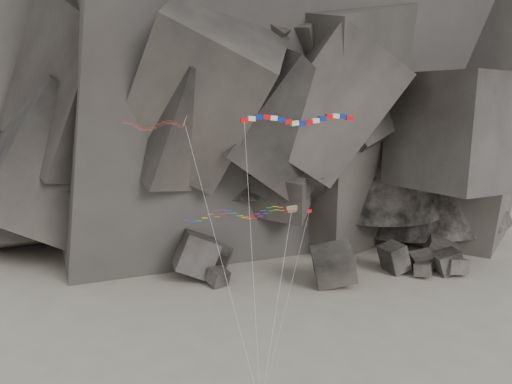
{
  "coord_description": "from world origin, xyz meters",
  "views": [
    {
      "loc": [
        -1.28,
        -55.44,
        34.3
      ],
      "look_at": [
        0.45,
        6.0,
        22.18
      ],
      "focal_mm": 35.0,
      "sensor_mm": 36.0,
      "label": 1
    }
  ],
  "objects_px": {
    "delta_kite": "(150,125)",
    "banner_kite": "(298,120)",
    "pennant_kite": "(300,247)",
    "parafoil_kite": "(236,214)"
  },
  "relations": [
    {
      "from": "delta_kite",
      "to": "banner_kite",
      "type": "height_order",
      "value": "banner_kite"
    },
    {
      "from": "delta_kite",
      "to": "parafoil_kite",
      "type": "xyz_separation_m",
      "value": [
        10.37,
        -4.37,
        -10.14
      ]
    },
    {
      "from": "delta_kite",
      "to": "pennant_kite",
      "type": "distance_m",
      "value": 23.39
    },
    {
      "from": "banner_kite",
      "to": "pennant_kite",
      "type": "bearing_deg",
      "value": -102.36
    },
    {
      "from": "delta_kite",
      "to": "parafoil_kite",
      "type": "bearing_deg",
      "value": -31.2
    },
    {
      "from": "banner_kite",
      "to": "parafoil_kite",
      "type": "bearing_deg",
      "value": 170.34
    },
    {
      "from": "pennant_kite",
      "to": "parafoil_kite",
      "type": "bearing_deg",
      "value": 145.54
    },
    {
      "from": "parafoil_kite",
      "to": "pennant_kite",
      "type": "height_order",
      "value": "parafoil_kite"
    },
    {
      "from": "banner_kite",
      "to": "parafoil_kite",
      "type": "height_order",
      "value": "banner_kite"
    },
    {
      "from": "pennant_kite",
      "to": "delta_kite",
      "type": "bearing_deg",
      "value": 145.86
    }
  ]
}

